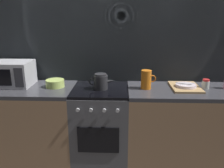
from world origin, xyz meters
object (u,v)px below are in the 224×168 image
at_px(microwave, 11,74).
at_px(mixing_bowl, 55,83).
at_px(stove_unit, 101,126).
at_px(dish_pile, 185,86).
at_px(spice_jar, 206,84).
at_px(kettle, 101,82).
at_px(pitcher, 146,79).

distance_m(microwave, mixing_bowl, 0.51).
distance_m(stove_unit, dish_pile, 1.03).
height_order(mixing_bowl, spice_jar, spice_jar).
height_order(mixing_bowl, dish_pile, mixing_bowl).
distance_m(microwave, dish_pile, 1.92).
bearing_deg(dish_pile, mixing_bowl, -179.71).
distance_m(stove_unit, spice_jar, 1.23).
relative_size(mixing_bowl, spice_jar, 1.90).
relative_size(kettle, pitcher, 1.42).
bearing_deg(stove_unit, mixing_bowl, 175.50).
distance_m(mixing_bowl, pitcher, 0.99).
bearing_deg(stove_unit, spice_jar, 1.72).
xyz_separation_m(microwave, mixing_bowl, (0.50, -0.04, -0.10)).
height_order(mixing_bowl, pitcher, pitcher).
relative_size(kettle, dish_pile, 0.71).
xyz_separation_m(dish_pile, spice_jar, (0.21, -0.01, 0.03)).
bearing_deg(kettle, mixing_bowl, 173.36).
relative_size(microwave, kettle, 1.62).
bearing_deg(kettle, spice_jar, 2.75).
bearing_deg(spice_jar, stove_unit, -178.28).
bearing_deg(pitcher, microwave, 177.60).
distance_m(kettle, dish_pile, 0.91).
relative_size(microwave, spice_jar, 4.38).
relative_size(microwave, pitcher, 2.30).
distance_m(pitcher, dish_pile, 0.43).
height_order(microwave, pitcher, microwave).
height_order(kettle, dish_pile, kettle).
xyz_separation_m(microwave, pitcher, (1.49, -0.06, -0.03)).
bearing_deg(stove_unit, microwave, 175.63).
xyz_separation_m(microwave, kettle, (1.01, -0.10, -0.05)).
xyz_separation_m(microwave, dish_pile, (1.91, -0.03, -0.12)).
height_order(stove_unit, spice_jar, spice_jar).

